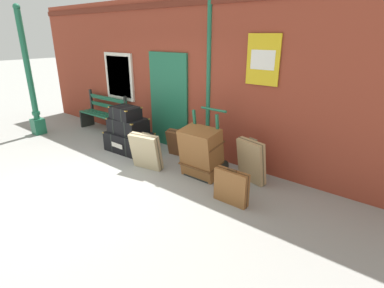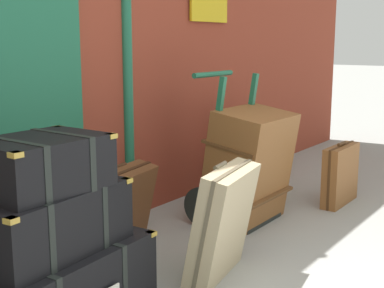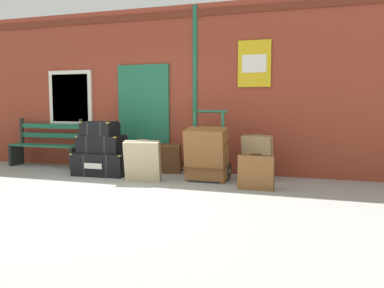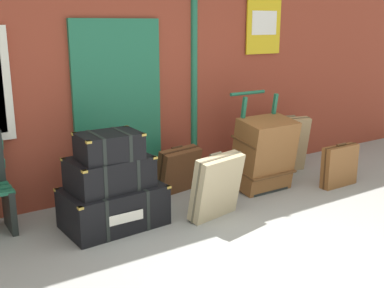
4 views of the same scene
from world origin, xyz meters
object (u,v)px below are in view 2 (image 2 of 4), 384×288
at_px(suitcase_umber, 123,205).
at_px(suitcase_charcoal, 340,175).
at_px(steamer_trunk_middle, 40,219).
at_px(suitcase_oxblood, 223,223).
at_px(porters_trolley, 231,186).
at_px(large_brown_trunk, 249,166).
at_px(steamer_trunk_base, 49,287).
at_px(steamer_trunk_top, 41,164).
at_px(suitcase_beige, 256,153).

bearing_deg(suitcase_umber, suitcase_charcoal, -26.47).
xyz_separation_m(steamer_trunk_middle, suitcase_oxblood, (1.03, -0.43, -0.23)).
height_order(steamer_trunk_middle, suitcase_oxblood, steamer_trunk_middle).
distance_m(porters_trolley, large_brown_trunk, 0.26).
height_order(porters_trolley, suitcase_umber, porters_trolley).
distance_m(large_brown_trunk, suitcase_umber, 1.09).
bearing_deg(porters_trolley, steamer_trunk_middle, -176.08).
xyz_separation_m(steamer_trunk_base, steamer_trunk_middle, (-0.02, 0.01, 0.37)).
distance_m(steamer_trunk_base, steamer_trunk_top, 0.66).
relative_size(steamer_trunk_top, suitcase_charcoal, 1.07).
height_order(steamer_trunk_middle, suitcase_charcoal, steamer_trunk_middle).
relative_size(steamer_trunk_middle, suitcase_charcoal, 1.48).
relative_size(steamer_trunk_middle, steamer_trunk_top, 1.38).
height_order(steamer_trunk_top, large_brown_trunk, steamer_trunk_top).
height_order(suitcase_oxblood, suitcase_charcoal, suitcase_oxblood).
bearing_deg(suitcase_charcoal, porters_trolley, 146.93).
xyz_separation_m(steamer_trunk_base, large_brown_trunk, (2.03, -0.02, 0.26)).
distance_m(steamer_trunk_base, suitcase_umber, 1.19).
xyz_separation_m(steamer_trunk_base, suitcase_beige, (2.83, 0.36, 0.18)).
bearing_deg(suitcase_oxblood, suitcase_umber, 85.50).
relative_size(steamer_trunk_base, suitcase_charcoal, 1.82).
xyz_separation_m(porters_trolley, suitcase_beige, (0.81, 0.21, 0.12)).
bearing_deg(porters_trolley, suitcase_oxblood, -150.85).
distance_m(steamer_trunk_base, suitcase_beige, 2.86).
distance_m(large_brown_trunk, suitcase_beige, 0.89).
height_order(steamer_trunk_middle, large_brown_trunk, large_brown_trunk).
relative_size(steamer_trunk_middle, suitcase_oxblood, 1.16).
bearing_deg(steamer_trunk_top, steamer_trunk_base, 41.30).
relative_size(suitcase_umber, suitcase_charcoal, 1.04).
xyz_separation_m(steamer_trunk_middle, suitcase_beige, (2.85, 0.35, -0.19)).
distance_m(steamer_trunk_top, suitcase_oxblood, 1.22).
distance_m(steamer_trunk_base, suitcase_oxblood, 1.10).
xyz_separation_m(steamer_trunk_base, suitcase_oxblood, (1.01, -0.42, 0.14)).
xyz_separation_m(suitcase_oxblood, suitcase_umber, (0.07, 0.90, -0.07)).
bearing_deg(porters_trolley, suitcase_charcoal, -33.07).
bearing_deg(steamer_trunk_middle, suitcase_charcoal, -8.74).
relative_size(steamer_trunk_base, steamer_trunk_middle, 1.23).
bearing_deg(suitcase_oxblood, steamer_trunk_base, 157.57).
relative_size(steamer_trunk_middle, suitcase_beige, 1.05).
height_order(porters_trolley, large_brown_trunk, porters_trolley).
height_order(suitcase_umber, suitcase_charcoal, suitcase_umber).
height_order(steamer_trunk_middle, steamer_trunk_top, steamer_trunk_top).
bearing_deg(suitcase_oxblood, suitcase_beige, 23.01).
relative_size(steamer_trunk_top, suitcase_oxblood, 0.84).
xyz_separation_m(steamer_trunk_base, suitcase_umber, (1.08, 0.49, 0.08)).
bearing_deg(steamer_trunk_base, large_brown_trunk, -0.51).
relative_size(steamer_trunk_middle, porters_trolley, 0.70).
distance_m(steamer_trunk_middle, suitcase_beige, 2.88).
bearing_deg(steamer_trunk_base, suitcase_umber, 24.22).
distance_m(steamer_trunk_middle, suitcase_oxblood, 1.14).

